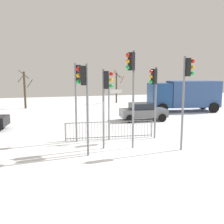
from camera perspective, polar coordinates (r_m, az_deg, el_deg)
The scene contains 13 objects.
ground_plane at distance 13.94m, azimuth 1.80°, elevation -7.98°, with size 60.00×60.00×0.00m, color white.
traffic_light_mid_right at distance 12.28m, azimuth -6.12°, elevation 5.04°, with size 0.54×0.38×4.41m.
traffic_light_mid_left at distance 13.36m, azimuth -1.27°, elevation 4.65°, with size 0.53×0.40×4.17m.
traffic_light_rear_left at distance 13.40m, azimuth 4.31°, elevation 7.47°, with size 0.54×0.39×5.09m.
traffic_light_foreground_right at distance 14.94m, azimuth -7.51°, elevation 5.97°, with size 0.54×0.38×4.51m.
traffic_light_rear_right at distance 13.65m, azimuth 16.04°, elevation 6.31°, with size 0.56×0.36×4.80m.
traffic_light_foreground_left at distance 15.66m, azimuth 9.20°, elevation 5.50°, with size 0.55×0.37×4.30m.
direction_sign_post at distance 15.21m, azimuth -0.47°, elevation 0.46°, with size 0.76×0.28×3.25m.
pedestrian_guard_railing at distance 15.74m, azimuth -0.48°, elevation -3.94°, with size 5.35×0.53×1.07m.
car_grey_mid at distance 21.78m, azimuth 6.78°, elevation 0.15°, with size 3.93×2.19×1.47m.
delivery_truck at distance 27.55m, azimuth 15.57°, elevation 3.73°, with size 7.32×3.59×3.10m.
bare_tree_left at distance 33.90m, azimuth 1.05°, elevation 5.60°, with size 1.42×1.56×4.29m.
bare_tree_centre at distance 30.19m, azimuth -18.57°, elevation 4.83°, with size 1.63×1.48×4.20m.
Camera 1 is at (-3.96, -12.74, 4.03)m, focal length 41.69 mm.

